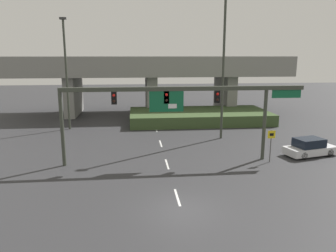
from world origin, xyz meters
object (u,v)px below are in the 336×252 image
at_px(speed_limit_sign, 271,141).
at_px(highway_light_pole_far, 66,72).
at_px(parked_sedan_near_right, 310,148).
at_px(signal_gantry, 180,100).
at_px(highway_light_pole_near, 224,55).

bearing_deg(speed_limit_sign, highway_light_pole_far, 142.41).
bearing_deg(highway_light_pole_far, parked_sedan_near_right, -29.54).
height_order(signal_gantry, parked_sedan_near_right, signal_gantry).
relative_size(speed_limit_sign, highway_light_pole_near, 0.16).
xyz_separation_m(highway_light_pole_near, highway_light_pole_far, (-16.11, 5.95, -1.77)).
bearing_deg(signal_gantry, parked_sedan_near_right, 2.82).
relative_size(highway_light_pole_far, parked_sedan_near_right, 2.63).
xyz_separation_m(highway_light_pole_near, parked_sedan_near_right, (5.87, -6.51, -7.58)).
xyz_separation_m(signal_gantry, highway_light_pole_far, (-10.88, 13.00, 1.59)).
bearing_deg(highway_light_pole_near, parked_sedan_near_right, -47.96).
relative_size(speed_limit_sign, parked_sedan_near_right, 0.56).
relative_size(speed_limit_sign, highway_light_pole_far, 0.21).
distance_m(signal_gantry, highway_light_pole_near, 9.41).
bearing_deg(highway_light_pole_far, highway_light_pole_near, -20.26).
height_order(speed_limit_sign, highway_light_pole_far, highway_light_pole_far).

